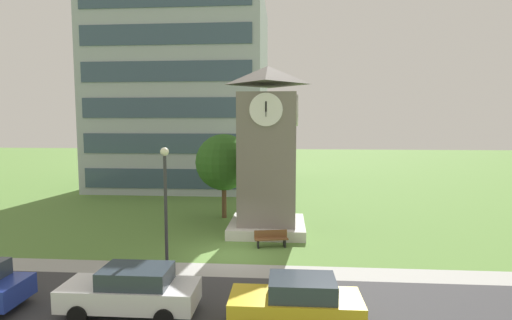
{
  "coord_description": "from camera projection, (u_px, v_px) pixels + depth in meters",
  "views": [
    {
      "loc": [
        2.67,
        -19.08,
        6.68
      ],
      "look_at": [
        0.77,
        5.64,
        4.31
      ],
      "focal_mm": 27.57,
      "sensor_mm": 36.0,
      "label": 1
    }
  ],
  "objects": [
    {
      "name": "ground_plane",
      "position": [
        232.0,
        256.0,
        19.77
      ],
      "size": [
        160.0,
        160.0,
        0.0
      ],
      "primitive_type": "plane",
      "color": "#567F38"
    },
    {
      "name": "kerb_strip",
      "position": [
        226.0,
        270.0,
        17.81
      ],
      "size": [
        120.0,
        1.6,
        0.01
      ],
      "primitive_type": "cube",
      "color": "#9E9E99",
      "rests_on": "ground"
    },
    {
      "name": "office_building",
      "position": [
        185.0,
        95.0,
        41.67
      ],
      "size": [
        16.83,
        13.76,
        19.2
      ],
      "color": "#9EA8B2",
      "rests_on": "ground"
    },
    {
      "name": "parked_car_yellow",
      "position": [
        297.0,
        303.0,
        12.73
      ],
      "size": [
        4.28,
        1.93,
        1.69
      ],
      "color": "gold",
      "rests_on": "ground"
    },
    {
      "name": "clock_tower",
      "position": [
        267.0,
        159.0,
        23.83
      ],
      "size": [
        4.56,
        4.56,
        10.03
      ],
      "color": "slate",
      "rests_on": "ground"
    },
    {
      "name": "tree_by_building",
      "position": [
        224.0,
        162.0,
        27.32
      ],
      "size": [
        3.93,
        3.93,
        5.9
      ],
      "color": "#513823",
      "rests_on": "ground"
    },
    {
      "name": "street_lamp",
      "position": [
        166.0,
        197.0,
        16.73
      ],
      "size": [
        0.36,
        0.36,
        5.64
      ],
      "color": "#333338",
      "rests_on": "ground"
    },
    {
      "name": "park_bench",
      "position": [
        271.0,
        238.0,
        21.15
      ],
      "size": [
        1.86,
        0.84,
        0.88
      ],
      "color": "brown",
      "rests_on": "ground"
    },
    {
      "name": "parked_car_white",
      "position": [
        132.0,
        290.0,
        13.67
      ],
      "size": [
        4.7,
        1.95,
        1.69
      ],
      "color": "silver",
      "rests_on": "ground"
    },
    {
      "name": "street_asphalt",
      "position": [
        207.0,
        318.0,
        13.45
      ],
      "size": [
        120.0,
        7.2,
        0.01
      ],
      "primitive_type": "cube",
      "color": "#38383A",
      "rests_on": "ground"
    }
  ]
}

